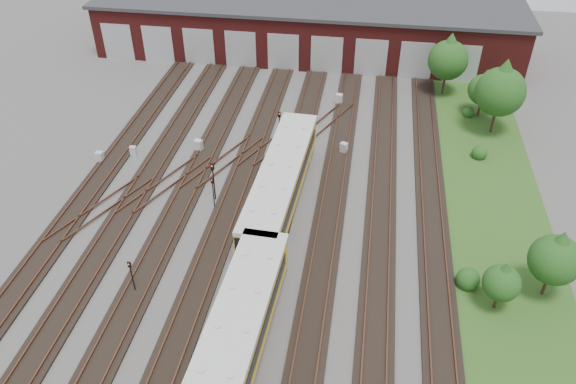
# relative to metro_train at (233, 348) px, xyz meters

# --- Properties ---
(ground) EXTENTS (120.00, 120.00, 0.00)m
(ground) POSITION_rel_metro_train_xyz_m (-2.00, 7.03, -2.09)
(ground) COLOR #4C4947
(ground) RESTS_ON ground
(track_network) EXTENTS (30.40, 70.00, 0.33)m
(track_network) POSITION_rel_metro_train_xyz_m (-2.17, 7.61, -1.98)
(track_network) COLOR black
(track_network) RESTS_ON ground
(maintenance_shed) EXTENTS (51.00, 12.50, 6.35)m
(maintenance_shed) POSITION_rel_metro_train_xyz_m (-2.01, 47.00, 1.11)
(maintenance_shed) COLOR #551615
(maintenance_shed) RESTS_ON ground
(grass_verge) EXTENTS (8.00, 55.00, 0.05)m
(grass_verge) POSITION_rel_metro_train_xyz_m (17.00, 17.03, -2.07)
(grass_verge) COLOR #274B19
(grass_verge) RESTS_ON ground
(metro_train) EXTENTS (3.68, 48.74, 3.44)m
(metro_train) POSITION_rel_metro_train_xyz_m (0.00, 0.00, 0.00)
(metro_train) COLOR black
(metro_train) RESTS_ON ground
(signal_mast_0) EXTENTS (0.22, 0.21, 2.73)m
(signal_mast_0) POSITION_rel_metro_train_xyz_m (-8.11, 5.03, -0.35)
(signal_mast_0) COLOR black
(signal_mast_0) RESTS_ON ground
(signal_mast_1) EXTENTS (0.23, 0.22, 2.78)m
(signal_mast_1) POSITION_rel_metro_train_xyz_m (-5.25, 14.82, -0.32)
(signal_mast_1) COLOR black
(signal_mast_1) RESTS_ON ground
(signal_mast_2) EXTENTS (0.29, 0.27, 3.51)m
(signal_mast_2) POSITION_rel_metro_train_xyz_m (-5.43, 15.78, 0.16)
(signal_mast_2) COLOR black
(signal_mast_2) RESTS_ON ground
(signal_mast_3) EXTENTS (0.29, 0.28, 3.04)m
(signal_mast_3) POSITION_rel_metro_train_xyz_m (-1.79, 25.62, -0.13)
(signal_mast_3) COLOR black
(signal_mast_3) RESTS_ON ground
(relay_cabinet_0) EXTENTS (0.64, 0.54, 1.06)m
(relay_cabinet_0) POSITION_rel_metro_train_xyz_m (-17.00, 19.42, -1.56)
(relay_cabinet_0) COLOR #B4B7BA
(relay_cabinet_0) RESTS_ON ground
(relay_cabinet_1) EXTENTS (0.58, 0.50, 0.89)m
(relay_cabinet_1) POSITION_rel_metro_train_xyz_m (-14.50, 21.00, -1.64)
(relay_cabinet_1) COLOR #B4B7BA
(relay_cabinet_1) RESTS_ON ground
(relay_cabinet_2) EXTENTS (0.79, 0.71, 1.14)m
(relay_cabinet_2) POSITION_rel_metro_train_xyz_m (-8.82, 22.62, -1.52)
(relay_cabinet_2) COLOR #B4B7BA
(relay_cabinet_2) RESTS_ON ground
(relay_cabinet_3) EXTENTS (0.81, 0.72, 1.15)m
(relay_cabinet_3) POSITION_rel_metro_train_xyz_m (3.13, 33.73, -1.52)
(relay_cabinet_3) COLOR #B4B7BA
(relay_cabinet_3) RESTS_ON ground
(relay_cabinet_4) EXTENTS (0.77, 0.72, 1.04)m
(relay_cabinet_4) POSITION_rel_metro_train_xyz_m (4.37, 24.39, -1.57)
(relay_cabinet_4) COLOR #B4B7BA
(relay_cabinet_4) RESTS_ON ground
(tree_0) EXTENTS (4.15, 4.15, 6.88)m
(tree_0) POSITION_rel_metro_train_xyz_m (14.00, 37.80, 2.33)
(tree_0) COLOR #331F17
(tree_0) RESTS_ON ground
(tree_1) EXTENTS (3.06, 3.06, 5.08)m
(tree_1) POSITION_rel_metro_train_xyz_m (17.34, 33.57, 1.17)
(tree_1) COLOR #331F17
(tree_1) RESTS_ON ground
(tree_2) EXTENTS (4.59, 4.59, 7.60)m
(tree_2) POSITION_rel_metro_train_xyz_m (18.18, 30.33, 2.79)
(tree_2) COLOR #331F17
(tree_2) RESTS_ON ground
(tree_3) EXTENTS (2.42, 2.42, 4.00)m
(tree_3) POSITION_rel_metro_train_xyz_m (15.58, 7.40, 0.48)
(tree_3) COLOR #331F17
(tree_3) RESTS_ON ground
(tree_4) EXTENTS (3.32, 3.32, 5.51)m
(tree_4) POSITION_rel_metro_train_xyz_m (18.91, 9.14, 1.45)
(tree_4) COLOR #331F17
(tree_4) RESTS_ON ground
(bush_0) EXTENTS (1.62, 1.62, 1.62)m
(bush_0) POSITION_rel_metro_train_xyz_m (14.00, 9.14, -1.28)
(bush_0) COLOR #144413
(bush_0) RESTS_ON ground
(bush_1) EXTENTS (1.16, 1.16, 1.16)m
(bush_1) POSITION_rel_metro_train_xyz_m (16.31, 33.27, -1.51)
(bush_1) COLOR #144413
(bush_1) RESTS_ON ground
(bush_2) EXTENTS (1.39, 1.39, 1.39)m
(bush_2) POSITION_rel_metro_train_xyz_m (16.55, 25.55, -1.40)
(bush_2) COLOR #144413
(bush_2) RESTS_ON ground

